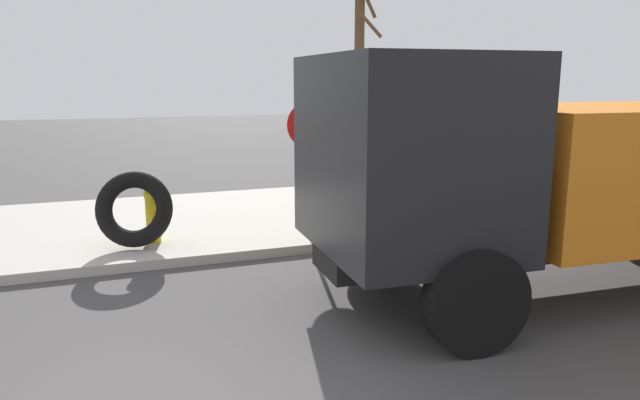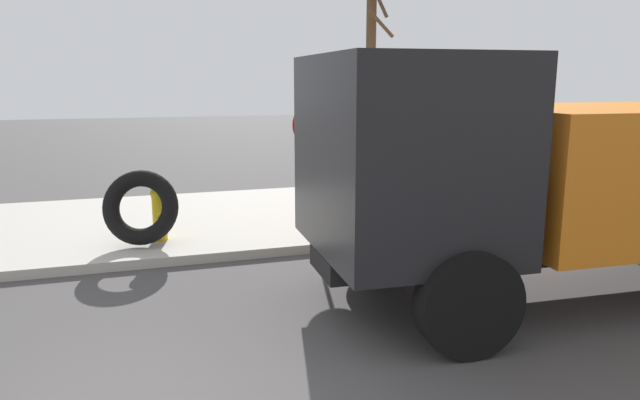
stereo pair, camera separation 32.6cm
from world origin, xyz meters
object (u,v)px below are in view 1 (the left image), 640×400
(dump_truck_orange, at_px, (572,169))
(bare_tree, at_px, (360,63))
(fire_hydrant, at_px, (153,213))
(loose_tire, at_px, (134,209))
(stop_sign, at_px, (309,143))

(dump_truck_orange, bearing_deg, bare_tree, 91.17)
(fire_hydrant, xyz_separation_m, bare_tree, (4.77, 2.65, 2.43))
(fire_hydrant, bearing_deg, bare_tree, 29.10)
(fire_hydrant, bearing_deg, loose_tire, -145.31)
(loose_tire, xyz_separation_m, bare_tree, (5.05, 2.85, 2.31))
(fire_hydrant, relative_size, bare_tree, 0.15)
(stop_sign, relative_size, bare_tree, 0.38)
(dump_truck_orange, bearing_deg, fire_hydrant, 142.73)
(loose_tire, height_order, dump_truck_orange, dump_truck_orange)
(fire_hydrant, distance_m, bare_tree, 5.97)
(dump_truck_orange, relative_size, bare_tree, 1.20)
(stop_sign, bearing_deg, bare_tree, 53.87)
(loose_tire, xyz_separation_m, stop_sign, (2.79, -0.25, 0.95))
(stop_sign, relative_size, dump_truck_orange, 0.31)
(stop_sign, distance_m, bare_tree, 4.08)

